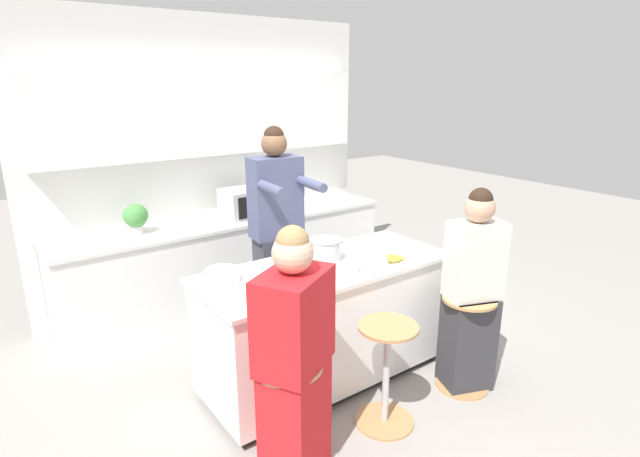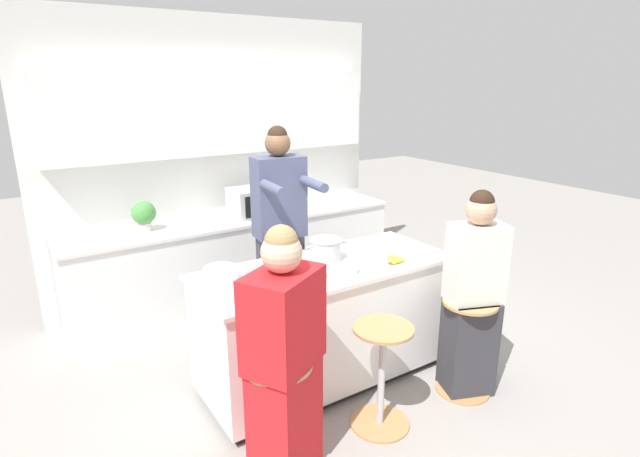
{
  "view_description": "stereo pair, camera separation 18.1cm",
  "coord_description": "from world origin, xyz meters",
  "views": [
    {
      "loc": [
        -1.95,
        -2.6,
        2.14
      ],
      "look_at": [
        0.0,
        0.08,
        1.14
      ],
      "focal_mm": 28.0,
      "sensor_mm": 36.0,
      "label": 1
    },
    {
      "loc": [
        -1.8,
        -2.7,
        2.14
      ],
      "look_at": [
        0.0,
        0.08,
        1.14
      ],
      "focal_mm": 28.0,
      "sensor_mm": 36.0,
      "label": 2
    }
  ],
  "objects": [
    {
      "name": "microwave",
      "position": [
        0.19,
        1.49,
        1.02
      ],
      "size": [
        0.46,
        0.36,
        0.26
      ],
      "color": "#B2B5B7",
      "rests_on": "back_counter"
    },
    {
      "name": "person_seated_near",
      "position": [
        0.76,
        -0.66,
        0.68
      ],
      "size": [
        0.42,
        0.36,
        1.46
      ],
      "rotation": [
        0.0,
        0.0,
        -0.37
      ],
      "color": "#333338",
      "rests_on": "ground_plane"
    },
    {
      "name": "mixing_bowl_steel",
      "position": [
        -0.22,
        -0.11,
        0.92
      ],
      "size": [
        0.24,
        0.24,
        0.06
      ],
      "color": "silver",
      "rests_on": "kitchen_island"
    },
    {
      "name": "back_counter",
      "position": [
        0.0,
        1.53,
        0.44
      ],
      "size": [
        3.14,
        0.66,
        0.89
      ],
      "color": "white",
      "rests_on": "ground_plane"
    },
    {
      "name": "potted_plant",
      "position": [
        -0.84,
        1.53,
        1.03
      ],
      "size": [
        0.2,
        0.2,
        0.26
      ],
      "color": "beige",
      "rests_on": "back_counter"
    },
    {
      "name": "bar_stool_rightmost",
      "position": [
        0.73,
        -0.67,
        0.38
      ],
      "size": [
        0.38,
        0.38,
        0.69
      ],
      "color": "tan",
      "rests_on": "ground_plane"
    },
    {
      "name": "banana_bunch",
      "position": [
        0.43,
        -0.22,
        0.92
      ],
      "size": [
        0.18,
        0.13,
        0.06
      ],
      "color": "yellow",
      "rests_on": "kitchen_island"
    },
    {
      "name": "person_wrapped_blanket",
      "position": [
        -0.7,
        -0.66,
        0.7
      ],
      "size": [
        0.5,
        0.45,
        1.46
      ],
      "rotation": [
        0.0,
        0.0,
        0.51
      ],
      "color": "red",
      "rests_on": "ground_plane"
    },
    {
      "name": "ground_plane",
      "position": [
        0.0,
        0.0,
        0.0
      ],
      "size": [
        16.0,
        16.0,
        0.0
      ],
      "primitive_type": "plane",
      "color": "gray"
    },
    {
      "name": "cooking_pot",
      "position": [
        0.06,
        0.09,
        0.97
      ],
      "size": [
        0.32,
        0.23,
        0.16
      ],
      "color": "#B7BABC",
      "rests_on": "kitchen_island"
    },
    {
      "name": "kitchen_island",
      "position": [
        0.0,
        0.0,
        0.45
      ],
      "size": [
        1.83,
        0.75,
        0.89
      ],
      "color": "black",
      "rests_on": "ground_plane"
    },
    {
      "name": "bar_stool_leftmost",
      "position": [
        -0.73,
        -0.64,
        0.38
      ],
      "size": [
        0.38,
        0.38,
        0.69
      ],
      "color": "tan",
      "rests_on": "ground_plane"
    },
    {
      "name": "person_cooking",
      "position": [
        -0.02,
        0.63,
        0.9
      ],
      "size": [
        0.44,
        0.6,
        1.8
      ],
      "rotation": [
        0.0,
        0.0,
        -0.1
      ],
      "color": "#383842",
      "rests_on": "ground_plane"
    },
    {
      "name": "wall_back",
      "position": [
        0.0,
        1.84,
        1.54
      ],
      "size": [
        3.38,
        0.22,
        2.7
      ],
      "color": "silver",
      "rests_on": "ground_plane"
    },
    {
      "name": "bar_stool_center",
      "position": [
        0.0,
        -0.63,
        0.38
      ],
      "size": [
        0.38,
        0.38,
        0.69
      ],
      "color": "tan",
      "rests_on": "ground_plane"
    },
    {
      "name": "fruit_bowl",
      "position": [
        -0.71,
        0.16,
        0.93
      ],
      "size": [
        0.22,
        0.22,
        0.08
      ],
      "color": "white",
      "rests_on": "kitchen_island"
    },
    {
      "name": "coffee_cup_near",
      "position": [
        0.05,
        -0.22,
        0.94
      ],
      "size": [
        0.12,
        0.09,
        0.1
      ],
      "color": "white",
      "rests_on": "kitchen_island"
    }
  ]
}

